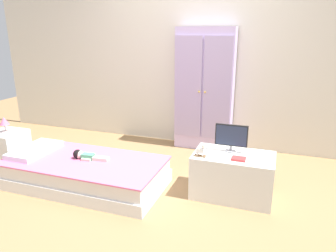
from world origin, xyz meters
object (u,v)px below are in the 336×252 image
at_px(nightstand, 9,149).
at_px(tv_monitor, 231,136).
at_px(tv_stand, 233,175).
at_px(rocking_horse_toy, 201,150).
at_px(table_lamp, 4,122).
at_px(doll, 84,156).
at_px(bed, 85,172).
at_px(book_red, 239,159).
at_px(wardrobe, 204,90).

relative_size(nightstand, tv_monitor, 1.40).
xyz_separation_m(nightstand, tv_stand, (2.62, 0.18, -0.00)).
bearing_deg(rocking_horse_toy, table_lamp, -179.16).
bearing_deg(nightstand, tv_stand, 3.96).
relative_size(doll, tv_stand, 0.51).
relative_size(bed, rocking_horse_toy, 12.91).
height_order(tv_stand, tv_monitor, tv_monitor).
bearing_deg(tv_monitor, bed, -166.05).
bearing_deg(book_red, tv_monitor, 119.53).
height_order(tv_monitor, book_red, tv_monitor).
distance_m(table_lamp, tv_monitor, 2.59).
height_order(table_lamp, tv_stand, table_lamp).
distance_m(bed, tv_stand, 1.53).
distance_m(tv_monitor, rocking_horse_toy, 0.35).
relative_size(bed, doll, 4.25).
bearing_deg(bed, tv_monitor, 13.95).
relative_size(bed, tv_stand, 2.17).
height_order(table_lamp, rocking_horse_toy, table_lamp).
bearing_deg(table_lamp, rocking_horse_toy, 0.84).
relative_size(doll, nightstand, 0.89).
relative_size(tv_stand, book_red, 6.03).
bearing_deg(tv_monitor, wardrobe, 115.39).
xyz_separation_m(wardrobe, tv_stand, (0.59, -1.22, -0.60)).
distance_m(doll, wardrobe, 1.82).
bearing_deg(wardrobe, nightstand, -145.38).
xyz_separation_m(table_lamp, rocking_horse_toy, (2.33, 0.03, -0.07)).
height_order(nightstand, rocking_horse_toy, rocking_horse_toy).
relative_size(bed, wardrobe, 1.03).
relative_size(doll, tv_monitor, 1.25).
bearing_deg(tv_monitor, doll, -167.09).
height_order(nightstand, wardrobe, wardrobe).
bearing_deg(book_red, wardrobe, 115.98).
xyz_separation_m(doll, wardrobe, (0.93, 1.48, 0.49)).
height_order(doll, book_red, book_red).
distance_m(nightstand, table_lamp, 0.34).
bearing_deg(bed, book_red, 6.52).
bearing_deg(tv_monitor, table_lamp, -174.23).
height_order(doll, tv_monitor, tv_monitor).
height_order(doll, wardrobe, wardrobe).
distance_m(table_lamp, tv_stand, 2.65).
distance_m(nightstand, wardrobe, 2.54).
distance_m(nightstand, tv_stand, 2.63).
height_order(bed, book_red, book_red).
distance_m(bed, nightstand, 1.13).
xyz_separation_m(wardrobe, tv_monitor, (0.54, -1.14, -0.22)).
height_order(wardrobe, tv_stand, wardrobe).
height_order(doll, tv_stand, tv_stand).
bearing_deg(tv_monitor, tv_stand, -59.58).
bearing_deg(tv_stand, book_red, -61.15).
bearing_deg(table_lamp, wardrobe, 34.62).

